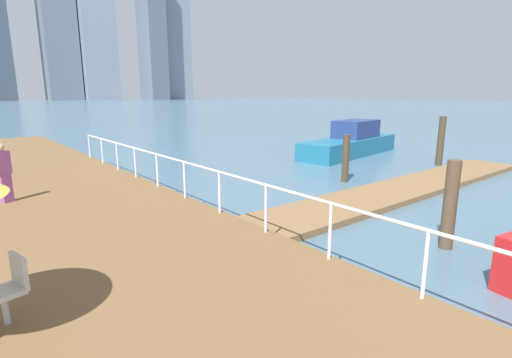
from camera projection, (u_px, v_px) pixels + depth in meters
name	position (u px, v px, depth m)	size (l,w,h in m)	color
ground_plane	(143.00, 155.00, 21.05)	(300.00, 300.00, 0.00)	slate
floating_dock	(406.00, 188.00, 13.50)	(14.96, 2.00, 0.18)	olive
boardwalk_railing	(241.00, 187.00, 8.92)	(0.06, 23.20, 1.08)	white
dock_piling_0	(441.00, 141.00, 18.07)	(0.30, 0.30, 2.28)	#473826
dock_piling_1	(346.00, 158.00, 14.76)	(0.26, 0.26, 1.81)	#473826
dock_piling_2	(450.00, 205.00, 8.38)	(0.29, 0.29, 1.97)	brown
moored_boat_0	(351.00, 142.00, 21.20)	(7.56, 3.11, 1.85)	#1E6B8C
cafe_chair_0	(10.00, 284.00, 5.05)	(0.55, 0.53, 0.90)	#B7B7BC
pedestrian_0	(3.00, 172.00, 10.54)	(0.42, 0.35, 1.63)	#994C8C
skyline_tower_4	(57.00, 24.00, 153.61)	(12.35, 13.01, 59.05)	slate
skyline_tower_6	(152.00, 35.00, 162.57)	(8.32, 10.34, 53.50)	slate
skyline_tower_7	(172.00, 13.00, 171.50)	(13.67, 8.74, 75.23)	gray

